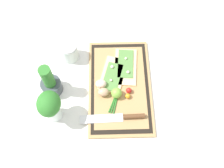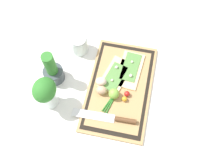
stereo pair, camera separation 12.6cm
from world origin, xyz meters
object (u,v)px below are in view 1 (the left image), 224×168
egg_brown (103,92)px  lime (117,93)px  knife (123,117)px  herb_pot (50,83)px  pizza_slice_far (113,75)px  cherry_tomato_yellow (128,96)px  herb_glass (50,106)px  cherry_tomato_red (129,90)px  sauce_jar (69,52)px  pizza_slice_near (126,66)px  egg_pink (101,84)px

egg_brown → lime: (-0.01, -0.06, 0.00)m
knife → herb_pot: (0.16, 0.34, 0.05)m
pizza_slice_far → cherry_tomato_yellow: 0.14m
cherry_tomato_yellow → herb_glass: size_ratio=0.13×
cherry_tomato_red → sauce_jar: sauce_jar is taller
cherry_tomato_yellow → herb_pot: size_ratio=0.12×
knife → sauce_jar: sauce_jar is taller
cherry_tomato_red → herb_pot: bearing=85.6°
lime → pizza_slice_near: bearing=-18.0°
cherry_tomato_yellow → egg_brown: bearing=80.7°
lime → sauce_jar: bearing=45.0°
egg_brown → knife: bearing=-144.1°
egg_brown → lime: 0.06m
egg_pink → cherry_tomato_yellow: size_ratio=2.16×
pizza_slice_near → egg_pink: (-0.11, 0.12, 0.02)m
pizza_slice_far → egg_pink: 0.08m
knife → herb_pot: 0.38m
egg_pink → herb_glass: (-0.14, 0.22, 0.08)m
cherry_tomato_red → herb_glass: size_ratio=0.15×
herb_pot → pizza_slice_far: bearing=-78.1°
pizza_slice_far → lime: 0.11m
pizza_slice_near → pizza_slice_far: size_ratio=0.99×
pizza_slice_near → herb_glass: bearing=125.4°
knife → sauce_jar: 0.43m
sauce_jar → pizza_slice_near: bearing=-105.0°
herb_pot → herb_glass: size_ratio=1.05×
egg_pink → lime: size_ratio=1.04×
knife → herb_pot: size_ratio=1.52×
sauce_jar → cherry_tomato_yellow: bearing=-130.4°
cherry_tomato_yellow → pizza_slice_far: bearing=29.6°
knife → egg_brown: size_ratio=5.65×
cherry_tomato_yellow → herb_glass: herb_glass is taller
pizza_slice_near → pizza_slice_far: bearing=126.7°
cherry_tomato_red → knife: bearing=165.7°
pizza_slice_far → egg_brown: egg_brown is taller
herb_pot → pizza_slice_near: bearing=-72.9°
pizza_slice_near → pizza_slice_far: 0.08m
knife → cherry_tomato_red: 0.14m
pizza_slice_far → lime: size_ratio=4.28×
lime → herb_glass: herb_glass is taller
knife → lime: lime is taller
herb_glass → lime: bearing=-73.5°
egg_pink → herb_pot: 0.24m
pizza_slice_far → knife: size_ratio=0.73×
pizza_slice_near → egg_pink: 0.16m
lime → herb_glass: bearing=106.5°
herb_pot → herb_glass: bearing=-171.9°
cherry_tomato_yellow → lime: bearing=78.7°
egg_pink → cherry_tomato_yellow: 0.14m
pizza_slice_far → cherry_tomato_yellow: bearing=-150.4°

